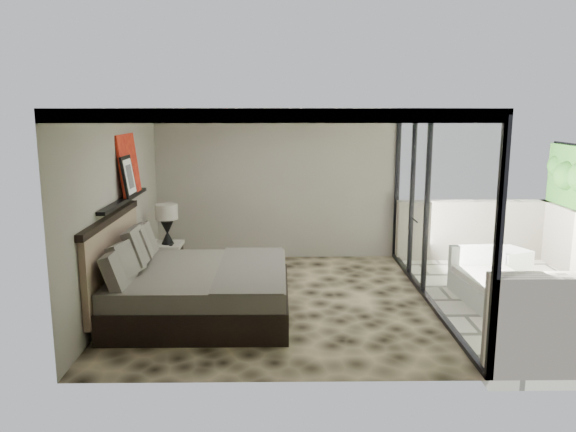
{
  "coord_description": "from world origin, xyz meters",
  "views": [
    {
      "loc": [
        0.07,
        -7.9,
        2.81
      ],
      "look_at": [
        0.18,
        0.4,
        1.2
      ],
      "focal_mm": 35.0,
      "sensor_mm": 36.0,
      "label": 1
    }
  ],
  "objects_px": {
    "table_lamp": "(167,219)",
    "ottoman": "(508,266)",
    "nightstand": "(166,256)",
    "lounger": "(498,290)",
    "bed": "(194,287)"
  },
  "relations": [
    {
      "from": "table_lamp",
      "to": "lounger",
      "type": "distance_m",
      "value": 5.38
    },
    {
      "from": "ottoman",
      "to": "table_lamp",
      "type": "bearing_deg",
      "value": 174.28
    },
    {
      "from": "ottoman",
      "to": "lounger",
      "type": "bearing_deg",
      "value": -117.72
    },
    {
      "from": "ottoman",
      "to": "lounger",
      "type": "relative_size",
      "value": 0.3
    },
    {
      "from": "nightstand",
      "to": "table_lamp",
      "type": "bearing_deg",
      "value": -13.39
    },
    {
      "from": "table_lamp",
      "to": "ottoman",
      "type": "height_order",
      "value": "table_lamp"
    },
    {
      "from": "table_lamp",
      "to": "lounger",
      "type": "xyz_separation_m",
      "value": [
        5.07,
        -1.65,
        -0.74
      ]
    },
    {
      "from": "table_lamp",
      "to": "ottoman",
      "type": "xyz_separation_m",
      "value": [
        5.64,
        -0.57,
        -0.68
      ]
    },
    {
      "from": "lounger",
      "to": "nightstand",
      "type": "bearing_deg",
      "value": 157.38
    },
    {
      "from": "lounger",
      "to": "table_lamp",
      "type": "bearing_deg",
      "value": 157.5
    },
    {
      "from": "bed",
      "to": "ottoman",
      "type": "bearing_deg",
      "value": 16.02
    },
    {
      "from": "bed",
      "to": "nightstand",
      "type": "xyz_separation_m",
      "value": [
        -0.8,
        2.0,
        -0.1
      ]
    },
    {
      "from": "nightstand",
      "to": "table_lamp",
      "type": "relative_size",
      "value": 0.84
    },
    {
      "from": "bed",
      "to": "ottoman",
      "type": "distance_m",
      "value": 5.1
    },
    {
      "from": "bed",
      "to": "table_lamp",
      "type": "height_order",
      "value": "bed"
    }
  ]
}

